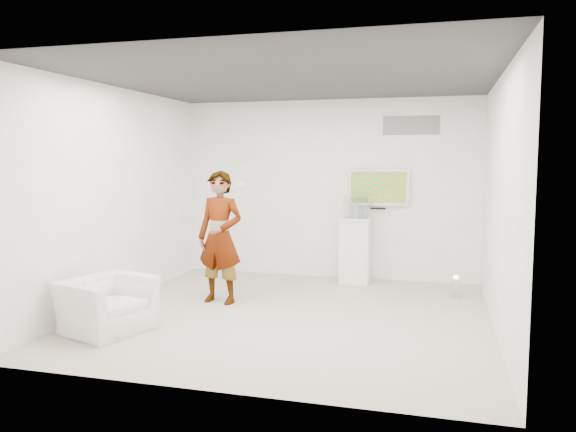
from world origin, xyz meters
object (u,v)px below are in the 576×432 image
object	(u,v)px
floor_uplight	(456,287)
pedestal	(355,250)
armchair	(106,305)
tv	(379,187)
person	(220,237)

from	to	relation	value
floor_uplight	pedestal	bearing A→B (deg)	157.40
armchair	floor_uplight	xyz separation A→B (m)	(3.99, 2.75, -0.16)
armchair	pedestal	xyz separation A→B (m)	(2.42, 3.40, 0.22)
tv	person	bearing A→B (deg)	-133.40
person	floor_uplight	distance (m)	3.49
person	floor_uplight	world-z (taller)	person
tv	pedestal	xyz separation A→B (m)	(-0.34, -0.26, -1.02)
tv	floor_uplight	bearing A→B (deg)	-36.58
floor_uplight	tv	bearing A→B (deg)	143.42
person	armchair	size ratio (longest dim) A/B	1.93
pedestal	floor_uplight	world-z (taller)	pedestal
person	floor_uplight	size ratio (longest dim) A/B	5.92
person	pedestal	xyz separation A→B (m)	(1.63, 1.81, -0.39)
tv	pedestal	size ratio (longest dim) A/B	0.94
person	pedestal	size ratio (longest dim) A/B	1.74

